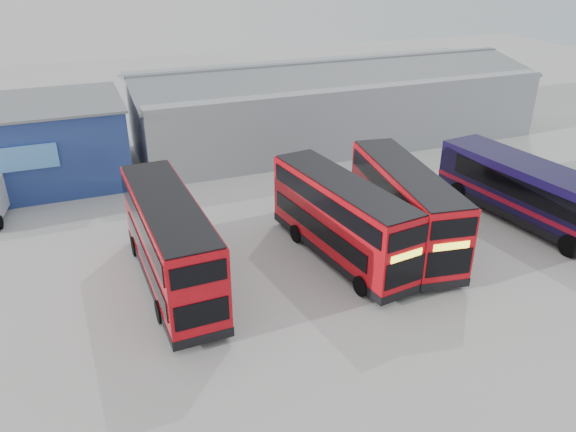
{
  "coord_description": "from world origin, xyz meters",
  "views": [
    {
      "loc": [
        -10.88,
        -19.24,
        13.9
      ],
      "look_at": [
        -2.03,
        3.27,
        2.1
      ],
      "focal_mm": 35.0,
      "sensor_mm": 36.0,
      "label": 1
    }
  ],
  "objects_px": {
    "office_block": "(24,144)",
    "double_decker_left": "(171,244)",
    "single_decker_blue": "(535,197)",
    "maintenance_shed": "(329,103)",
    "double_decker_right": "(404,208)",
    "double_decker_centre": "(341,220)"
  },
  "relations": [
    {
      "from": "office_block",
      "to": "double_decker_left",
      "type": "distance_m",
      "value": 16.64
    },
    {
      "from": "office_block",
      "to": "single_decker_blue",
      "type": "xyz_separation_m",
      "value": [
        25.61,
        -16.45,
        -0.97
      ]
    },
    {
      "from": "single_decker_blue",
      "to": "maintenance_shed",
      "type": "bearing_deg",
      "value": -86.1
    },
    {
      "from": "office_block",
      "to": "double_decker_right",
      "type": "xyz_separation_m",
      "value": [
        17.75,
        -15.86,
        -0.55
      ]
    },
    {
      "from": "maintenance_shed",
      "to": "double_decker_right",
      "type": "bearing_deg",
      "value": -103.38
    },
    {
      "from": "double_decker_centre",
      "to": "single_decker_blue",
      "type": "relative_size",
      "value": 0.79
    },
    {
      "from": "maintenance_shed",
      "to": "single_decker_blue",
      "type": "relative_size",
      "value": 2.49
    },
    {
      "from": "office_block",
      "to": "double_decker_centre",
      "type": "height_order",
      "value": "office_block"
    },
    {
      "from": "double_decker_centre",
      "to": "single_decker_blue",
      "type": "bearing_deg",
      "value": -10.83
    },
    {
      "from": "office_block",
      "to": "single_decker_blue",
      "type": "bearing_deg",
      "value": -32.72
    },
    {
      "from": "office_block",
      "to": "single_decker_blue",
      "type": "distance_m",
      "value": 30.46
    },
    {
      "from": "double_decker_centre",
      "to": "double_decker_right",
      "type": "bearing_deg",
      "value": -7.68
    },
    {
      "from": "office_block",
      "to": "double_decker_left",
      "type": "xyz_separation_m",
      "value": [
        6.19,
        -15.44,
        -0.49
      ]
    },
    {
      "from": "maintenance_shed",
      "to": "single_decker_blue",
      "type": "distance_m",
      "value": 18.84
    },
    {
      "from": "office_block",
      "to": "double_decker_right",
      "type": "height_order",
      "value": "office_block"
    },
    {
      "from": "office_block",
      "to": "double_decker_centre",
      "type": "relative_size",
      "value": 1.28
    },
    {
      "from": "office_block",
      "to": "maintenance_shed",
      "type": "height_order",
      "value": "maintenance_shed"
    },
    {
      "from": "office_block",
      "to": "single_decker_blue",
      "type": "relative_size",
      "value": 1.01
    },
    {
      "from": "maintenance_shed",
      "to": "double_decker_right",
      "type": "xyz_separation_m",
      "value": [
        -4.25,
        -17.86,
        -0.57
      ]
    },
    {
      "from": "double_decker_left",
      "to": "double_decker_centre",
      "type": "distance_m",
      "value": 8.08
    },
    {
      "from": "office_block",
      "to": "double_decker_right",
      "type": "distance_m",
      "value": 23.81
    },
    {
      "from": "double_decker_centre",
      "to": "double_decker_right",
      "type": "distance_m",
      "value": 3.5
    }
  ]
}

